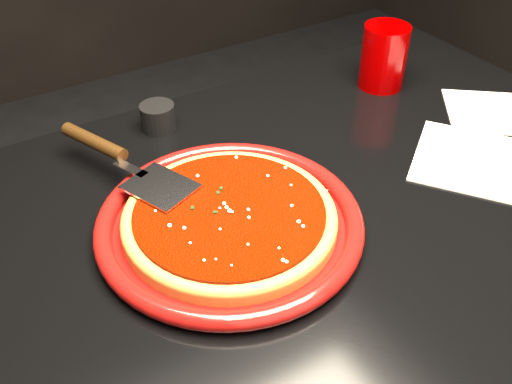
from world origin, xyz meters
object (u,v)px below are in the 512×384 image
table (293,372)px  plate (230,222)px  cup (384,57)px  pizza_server (125,160)px  ramekin (158,117)px

table → plate: plate is taller
cup → pizza_server: bearing=-175.6°
table → ramekin: bearing=103.9°
plate → cup: 0.50m
cup → ramekin: bearing=169.3°
ramekin → cup: bearing=-10.7°
pizza_server → ramekin: (0.10, 0.12, -0.02)m
cup → ramekin: cup is taller
plate → pizza_server: (-0.08, 0.17, 0.03)m
pizza_server → table: bearing=-69.7°
pizza_server → ramekin: size_ratio=5.29×
table → plate: size_ratio=3.33×
plate → table: bearing=-16.6°
pizza_server → cup: 0.53m
pizza_server → ramekin: pizza_server is taller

